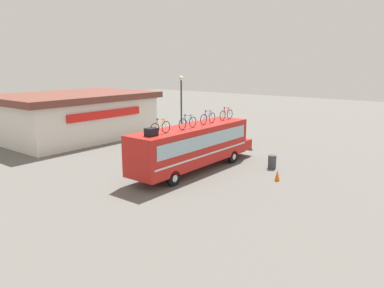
# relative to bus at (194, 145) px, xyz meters

# --- Properties ---
(ground_plane) EXTENTS (120.00, 120.00, 0.00)m
(ground_plane) POSITION_rel_bus_xyz_m (-0.18, -0.00, -1.80)
(ground_plane) COLOR #605E59
(bus) EXTENTS (11.60, 2.52, 3.11)m
(bus) POSITION_rel_bus_xyz_m (0.00, 0.00, 0.00)
(bus) COLOR red
(bus) RESTS_ON ground
(luggage_bag_1) EXTENTS (0.66, 0.55, 0.47)m
(luggage_bag_1) POSITION_rel_bus_xyz_m (-4.31, -0.24, 1.55)
(luggage_bag_1) COLOR black
(luggage_bag_1) RESTS_ON bus
(rooftop_bicycle_1) EXTENTS (1.70, 0.44, 0.97)m
(rooftop_bicycle_1) POSITION_rel_bus_xyz_m (-3.56, -0.27, 1.71)
(rooftop_bicycle_1) COLOR black
(rooftop_bicycle_1) RESTS_ON bus
(rooftop_bicycle_2) EXTENTS (1.78, 0.44, 0.96)m
(rooftop_bicycle_2) POSITION_rel_bus_xyz_m (-1.07, -0.34, 1.71)
(rooftop_bicycle_2) COLOR black
(rooftop_bicycle_2) RESTS_ON bus
(rooftop_bicycle_3) EXTENTS (1.75, 0.44, 0.97)m
(rooftop_bicycle_3) POSITION_rel_bus_xyz_m (1.35, -0.20, 1.71)
(rooftop_bicycle_3) COLOR black
(rooftop_bicycle_3) RESTS_ON bus
(rooftop_bicycle_4) EXTENTS (1.72, 0.44, 0.97)m
(rooftop_bicycle_4) POSITION_rel_bus_xyz_m (3.80, -0.14, 1.71)
(rooftop_bicycle_4) COLOR black
(rooftop_bicycle_4) RESTS_ON bus
(roadside_building) EXTENTS (14.60, 10.24, 4.40)m
(roadside_building) POSITION_rel_bus_xyz_m (1.87, 16.41, 0.44)
(roadside_building) COLOR silver
(roadside_building) RESTS_ON ground
(trash_bin) EXTENTS (0.57, 0.57, 0.94)m
(trash_bin) POSITION_rel_bus_xyz_m (3.79, -4.05, -1.33)
(trash_bin) COLOR #3F3F47
(trash_bin) RESTS_ON ground
(traffic_cone) EXTENTS (0.34, 0.34, 0.69)m
(traffic_cone) POSITION_rel_bus_xyz_m (1.41, -5.59, -1.45)
(traffic_cone) COLOR orange
(traffic_cone) RESTS_ON ground
(street_lamp) EXTENTS (0.37, 0.37, 6.26)m
(street_lamp) POSITION_rel_bus_xyz_m (4.17, 4.57, 2.12)
(street_lamp) COLOR #38383D
(street_lamp) RESTS_ON ground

